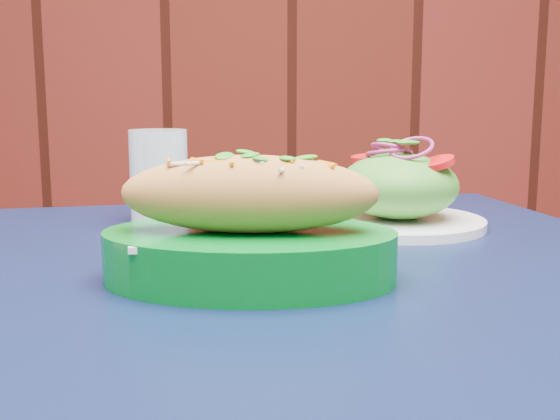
{
  "coord_description": "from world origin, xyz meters",
  "views": [
    {
      "loc": [
        0.3,
        0.72,
        0.93
      ],
      "look_at": [
        0.32,
        1.42,
        0.81
      ],
      "focal_mm": 45.0,
      "sensor_mm": 36.0,
      "label": 1
    }
  ],
  "objects": [
    {
      "name": "cafe_table",
      "position": [
        0.36,
        1.46,
        0.66
      ],
      "size": [
        0.93,
        0.93,
        0.75
      ],
      "rotation": [
        0.0,
        0.0,
        0.19
      ],
      "color": "black",
      "rests_on": "ground"
    },
    {
      "name": "salad_plate",
      "position": [
        0.48,
        1.63,
        0.8
      ],
      "size": [
        0.23,
        0.23,
        0.11
      ],
      "rotation": [
        0.0,
        0.0,
        0.37
      ],
      "color": "white",
      "rests_on": "cafe_table"
    },
    {
      "name": "banh_mi_basket",
      "position": [
        0.29,
        1.37,
        0.8
      ],
      "size": [
        0.29,
        0.2,
        0.13
      ],
      "rotation": [
        0.0,
        0.0,
        -0.07
      ],
      "color": "#00691A",
      "rests_on": "cafe_table"
    },
    {
      "name": "water_glass",
      "position": [
        0.16,
        1.67,
        0.81
      ],
      "size": [
        0.08,
        0.08,
        0.13
      ],
      "primitive_type": "cylinder",
      "color": "silver",
      "rests_on": "cafe_table"
    }
  ]
}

